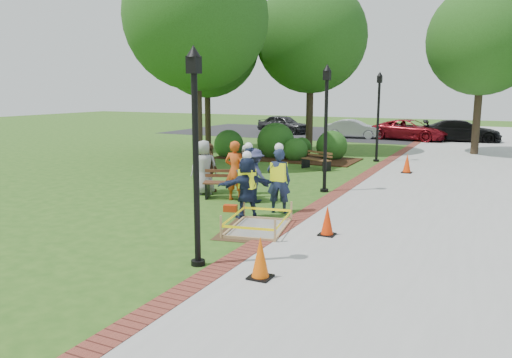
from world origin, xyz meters
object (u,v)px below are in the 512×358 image
at_px(bench_near, 230,189).
at_px(hivis_worker_b, 279,179).
at_px(cone_front, 260,259).
at_px(hivis_worker_c, 249,173).
at_px(wet_concrete_pad, 258,221).
at_px(lamp_near, 195,141).
at_px(hivis_worker_a, 247,185).

bearing_deg(bench_near, hivis_worker_b, -26.06).
height_order(cone_front, hivis_worker_c, hivis_worker_c).
bearing_deg(hivis_worker_b, wet_concrete_pad, -82.67).
relative_size(lamp_near, hivis_worker_a, 2.32).
bearing_deg(wet_concrete_pad, cone_front, -63.70).
height_order(bench_near, hivis_worker_c, hivis_worker_c).
bearing_deg(bench_near, hivis_worker_c, -12.67).
height_order(wet_concrete_pad, hivis_worker_a, hivis_worker_a).
height_order(bench_near, hivis_worker_a, hivis_worker_a).
relative_size(cone_front, lamp_near, 0.19).
distance_m(hivis_worker_a, hivis_worker_b, 1.05).
xyz_separation_m(cone_front, lamp_near, (-1.44, 0.13, 2.09)).
bearing_deg(cone_front, hivis_worker_a, 119.96).
bearing_deg(cone_front, hivis_worker_c, 118.60).
relative_size(bench_near, hivis_worker_c, 0.95).
xyz_separation_m(wet_concrete_pad, bench_near, (-2.38, 2.87, 0.05)).
bearing_deg(cone_front, hivis_worker_b, 109.51).
relative_size(wet_concrete_pad, hivis_worker_c, 1.39).
xyz_separation_m(cone_front, hivis_worker_c, (-3.08, 5.64, 0.53)).
bearing_deg(hivis_worker_c, wet_concrete_pad, -59.00).
xyz_separation_m(lamp_near, hivis_worker_a, (-0.79, 3.73, -1.57)).
bearing_deg(hivis_worker_a, hivis_worker_b, 58.84).
bearing_deg(hivis_worker_a, cone_front, -60.04).
xyz_separation_m(wet_concrete_pad, cone_front, (1.45, -2.94, 0.16)).
relative_size(bench_near, cone_front, 2.16).
height_order(bench_near, lamp_near, lamp_near).
bearing_deg(hivis_worker_c, hivis_worker_a, -64.50).
height_order(bench_near, hivis_worker_b, hivis_worker_b).
bearing_deg(bench_near, wet_concrete_pad, -50.32).
relative_size(cone_front, hivis_worker_c, 0.44).
height_order(bench_near, cone_front, bench_near).
xyz_separation_m(bench_near, hivis_worker_a, (1.61, -1.95, 0.62)).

